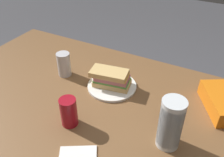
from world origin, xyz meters
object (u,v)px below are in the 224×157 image
object	(u,v)px
dining_table	(92,118)
soda_can_silver	(64,64)
soda_can_red	(69,112)
sandwich	(111,78)
plastic_cup_stack	(171,124)
paper_plate	(112,86)

from	to	relation	value
dining_table	soda_can_silver	distance (m)	0.31
dining_table	soda_can_red	size ratio (longest dim) A/B	12.66
soda_can_silver	sandwich	bearing A→B (deg)	-176.50
dining_table	plastic_cup_stack	world-z (taller)	plastic_cup_stack
soda_can_red	sandwich	bearing A→B (deg)	-96.72
dining_table	soda_can_red	bearing A→B (deg)	85.41
paper_plate	sandwich	world-z (taller)	sandwich
sandwich	soda_can_red	xyz separation A→B (m)	(0.03, 0.28, 0.01)
sandwich	soda_can_red	distance (m)	0.29
sandwich	soda_can_silver	xyz separation A→B (m)	(0.26, 0.02, 0.01)
paper_plate	sandwich	distance (m)	0.05
sandwich	soda_can_silver	size ratio (longest dim) A/B	1.59
plastic_cup_stack	soda_can_red	bearing A→B (deg)	12.54
paper_plate	sandwich	bearing A→B (deg)	36.21
dining_table	paper_plate	xyz separation A→B (m)	(-0.03, -0.15, 0.09)
dining_table	plastic_cup_stack	size ratio (longest dim) A/B	7.61
paper_plate	soda_can_silver	bearing A→B (deg)	4.00
sandwich	soda_can_silver	world-z (taller)	soda_can_silver
dining_table	soda_can_red	distance (m)	0.20
dining_table	sandwich	world-z (taller)	sandwich
sandwich	soda_can_silver	distance (m)	0.26
paper_plate	sandwich	size ratio (longest dim) A/B	1.20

